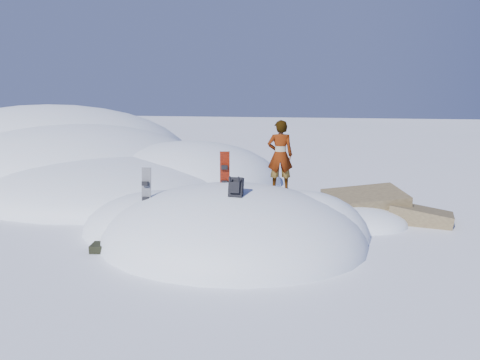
% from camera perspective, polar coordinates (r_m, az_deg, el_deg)
% --- Properties ---
extents(ground, '(120.00, 120.00, 0.00)m').
position_cam_1_polar(ground, '(12.46, -0.96, -7.51)').
color(ground, white).
rests_on(ground, ground).
extents(snow_mound, '(8.00, 6.00, 3.00)m').
position_cam_1_polar(snow_mound, '(12.72, -1.50, -7.13)').
color(snow_mound, silver).
rests_on(snow_mound, ground).
extents(snow_ridge, '(21.50, 18.50, 6.40)m').
position_cam_1_polar(snow_ridge, '(25.31, -19.76, 1.24)').
color(snow_ridge, silver).
rests_on(snow_ridge, ground).
extents(rock_outcrop, '(4.68, 4.41, 1.68)m').
position_cam_1_polar(rock_outcrop, '(15.14, 15.44, -4.53)').
color(rock_outcrop, brown).
rests_on(rock_outcrop, ground).
extents(snowboard_red, '(0.27, 0.19, 1.42)m').
position_cam_1_polar(snowboard_red, '(12.82, -1.87, 0.42)').
color(snowboard_red, '#AE2109').
rests_on(snowboard_red, snow_mound).
extents(snowboard_dark, '(0.26, 0.20, 1.35)m').
position_cam_1_polar(snowboard_dark, '(12.46, -11.38, -1.53)').
color(snowboard_dark, black).
rests_on(snowboard_dark, snow_mound).
extents(backpack, '(0.34, 0.41, 0.56)m').
position_cam_1_polar(backpack, '(11.23, -0.51, -0.89)').
color(backpack, black).
rests_on(backpack, snow_mound).
extents(gear_pile, '(0.90, 0.69, 0.24)m').
position_cam_1_polar(gear_pile, '(12.16, -15.81, -7.82)').
color(gear_pile, black).
rests_on(gear_pile, ground).
extents(person, '(0.76, 0.56, 1.91)m').
position_cam_1_polar(person, '(12.79, 4.91, 3.04)').
color(person, slate).
rests_on(person, snow_mound).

